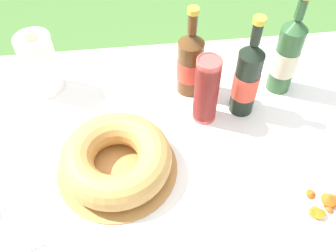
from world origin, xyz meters
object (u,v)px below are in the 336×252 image
cider_bottle_green (287,56)px  paper_towel_roll (40,64)px  juice_bottle_red (247,79)px  cider_bottle_amber (190,63)px  cup_stack (206,91)px  snack_plate_left (328,208)px  bundt_cake (116,159)px

cider_bottle_green → paper_towel_roll: bearing=173.7°
juice_bottle_red → paper_towel_roll: (-0.62, 0.17, -0.03)m
cider_bottle_amber → paper_towel_roll: bearing=172.7°
cup_stack → snack_plate_left: cup_stack is taller
cup_stack → juice_bottle_red: juice_bottle_red is taller
cider_bottle_green → snack_plate_left: bearing=-91.0°
juice_bottle_red → snack_plate_left: juice_bottle_red is taller
snack_plate_left → juice_bottle_red: bearing=110.2°
cup_stack → paper_towel_roll: (-0.50, 0.19, -0.01)m
snack_plate_left → cider_bottle_amber: bearing=120.9°
bundt_cake → cup_stack: (0.27, 0.17, 0.06)m
cider_bottle_amber → cider_bottle_green: bearing=-4.8°
cup_stack → cider_bottle_amber: cider_bottle_amber is taller
bundt_cake → juice_bottle_red: 0.44m
juice_bottle_red → snack_plate_left: bearing=-69.8°
bundt_cake → cider_bottle_amber: 0.39m
bundt_cake → cider_bottle_green: bearing=26.4°
cup_stack → paper_towel_roll: size_ratio=1.12×
bundt_cake → juice_bottle_red: size_ratio=0.99×
bundt_cake → cup_stack: 0.33m
bundt_cake → cider_bottle_green: 0.61m
cup_stack → cider_bottle_green: (0.27, 0.10, 0.02)m
bundt_cake → paper_towel_roll: paper_towel_roll is taller
bundt_cake → cider_bottle_amber: cider_bottle_amber is taller
cider_bottle_green → snack_plate_left: 0.47m
bundt_cake → cup_stack: size_ratio=1.46×
cup_stack → cider_bottle_amber: (-0.03, 0.13, -0.00)m
cider_bottle_amber → snack_plate_left: (0.29, -0.48, -0.10)m
cup_stack → cider_bottle_amber: size_ratio=0.75×
cup_stack → snack_plate_left: bearing=-53.8°
juice_bottle_red → cup_stack: bearing=-170.8°
cup_stack → bundt_cake: bearing=-148.6°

